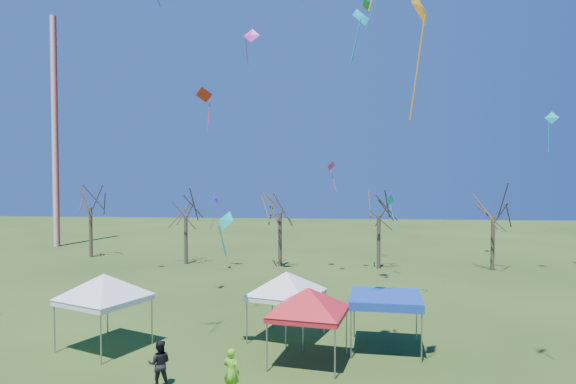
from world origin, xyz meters
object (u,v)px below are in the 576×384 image
object	(u,v)px
tent_red	(308,293)
tree_1	(186,199)
tree_2	(280,193)
tent_blue	(386,299)
person_green	(231,372)
tent_white_west	(104,279)
radio_mast	(55,132)
tree_4	(493,197)
tree_0	(90,189)
tent_white_mid	(286,276)
person_dark	(159,364)
tree_3	(379,196)

from	to	relation	value
tent_red	tree_1	bearing A→B (deg)	117.80
tree_2	tree_1	bearing A→B (deg)	178.15
tent_blue	person_green	bearing A→B (deg)	-138.07
tent_white_west	tent_blue	xyz separation A→B (m)	(12.88, 0.99, -0.91)
radio_mast	tree_4	bearing A→B (deg)	-12.99
radio_mast	tree_0	distance (m)	11.45
tent_white_west	tent_white_mid	size ratio (longest dim) A/B	1.03
tree_1	person_green	xyz separation A→B (m)	(9.32, -26.09, -4.92)
person_green	tent_blue	bearing A→B (deg)	-120.34
tent_red	person_dark	distance (m)	6.56
tree_3	tent_blue	bearing A→B (deg)	-94.07
radio_mast	person_dark	xyz separation A→B (m)	(23.70, -34.92, -11.61)
tree_1	tent_red	bearing A→B (deg)	-62.20
tree_1	radio_mast	bearing A→B (deg)	151.52
person_dark	tree_4	bearing A→B (deg)	-139.63
tree_3	tree_4	xyz separation A→B (m)	(9.32, -0.04, -0.02)
radio_mast	tree_2	world-z (taller)	radio_mast
person_green	person_dark	world-z (taller)	person_dark
tent_blue	tent_white_mid	bearing A→B (deg)	166.97
tent_white_west	tree_1	bearing A→B (deg)	96.58
tent_blue	tree_0	bearing A→B (deg)	137.43
radio_mast	tree_3	xyz separation A→B (m)	(34.03, -9.96, -6.42)
tent_white_west	tree_3	bearing A→B (deg)	55.79
radio_mast	tree_0	world-z (taller)	radio_mast
tree_0	person_green	xyz separation A→B (m)	(19.40, -28.82, -5.61)
radio_mast	tree_0	size ratio (longest dim) A/B	2.96
tree_1	tent_white_west	world-z (taller)	tree_1
tent_white_mid	person_green	world-z (taller)	tent_white_mid
tree_2	person_dark	bearing A→B (deg)	-94.38
tree_0	tent_white_mid	xyz separation A→B (m)	(20.81, -22.31, -3.41)
tree_4	person_green	bearing A→B (deg)	-123.44
tent_blue	person_green	world-z (taller)	tent_blue
tree_4	tent_blue	world-z (taller)	tree_4
radio_mast	tree_2	distance (m)	28.08
radio_mast	tent_blue	bearing A→B (deg)	-42.62
tent_white_west	tent_blue	bearing A→B (deg)	4.40
tree_3	tent_blue	xyz separation A→B (m)	(-1.42, -20.04, -3.77)
tent_white_mid	tree_4	bearing A→B (deg)	50.88
tent_red	person_green	bearing A→B (deg)	-127.43
tree_0	tent_white_mid	bearing A→B (deg)	-46.99
tent_white_west	tree_0	bearing A→B (deg)	117.30
radio_mast	person_green	size ratio (longest dim) A/B	14.32
tree_0	tree_2	world-z (taller)	tree_0
tent_white_mid	tent_blue	distance (m)	4.83
tree_4	tent_blue	distance (m)	23.01
tree_3	person_dark	size ratio (longest dim) A/B	4.45
tent_blue	person_green	xyz separation A→B (m)	(-6.05, -5.44, -1.44)
tent_white_mid	tent_red	bearing A→B (deg)	-68.45
tree_0	tent_red	size ratio (longest dim) A/B	2.03
tree_1	person_dark	xyz separation A→B (m)	(6.46, -25.57, -4.90)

